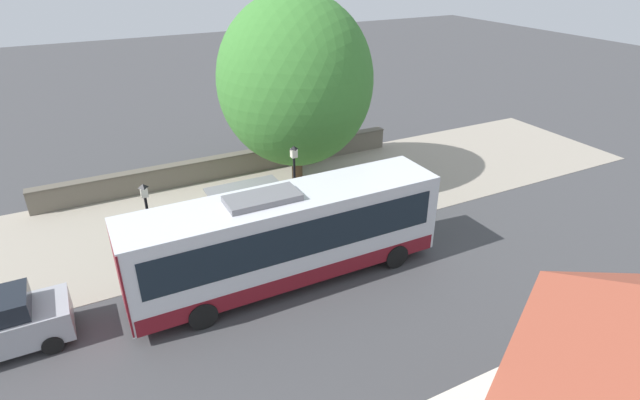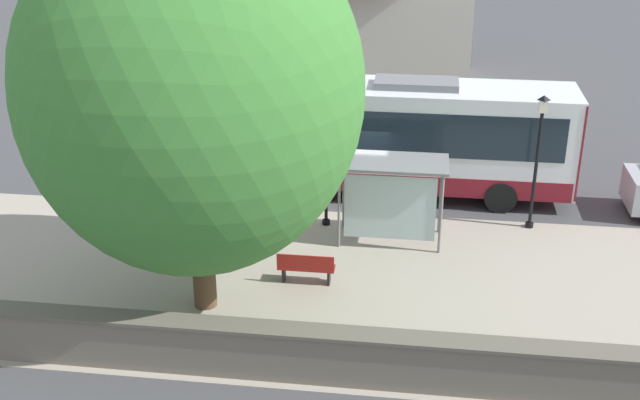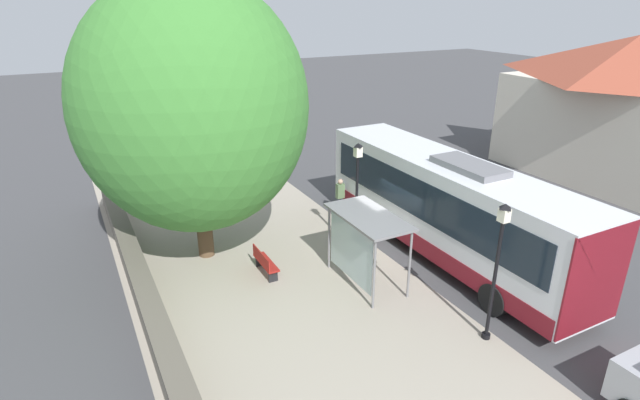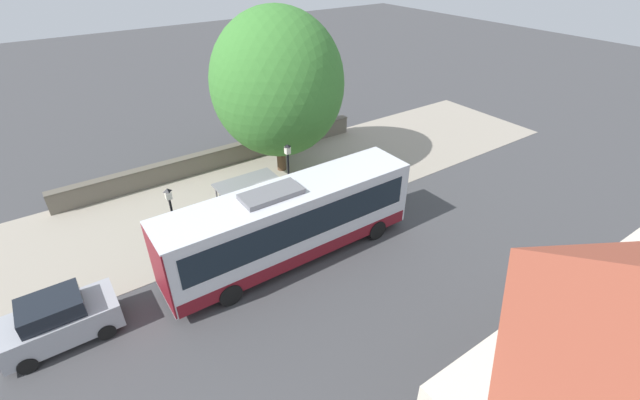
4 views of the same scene
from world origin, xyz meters
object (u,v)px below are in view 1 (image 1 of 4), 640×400
(pedestrian, at_px, (376,212))
(shade_tree, at_px, (295,81))
(street_lamp_near, at_px, (295,184))
(street_lamp_far, at_px, (150,225))
(bus_shelter, at_px, (244,196))
(bus, at_px, (287,235))
(parked_car_behind_bus, at_px, (1,325))
(bench, at_px, (267,194))

(pedestrian, xyz_separation_m, shade_tree, (-6.23, -0.94, 4.57))
(street_lamp_near, bearing_deg, street_lamp_far, -84.29)
(bus_shelter, bearing_deg, street_lamp_far, -69.83)
(pedestrian, distance_m, shade_tree, 7.78)
(bus, bearing_deg, street_lamp_near, 150.22)
(bus, xyz_separation_m, shade_tree, (-7.79, 4.00, 3.58))
(street_lamp_far, relative_size, parked_car_behind_bus, 1.04)
(bus_shelter, relative_size, pedestrian, 1.87)
(bench, bearing_deg, bus, -14.78)
(shade_tree, height_order, parked_car_behind_bus, shade_tree)
(pedestrian, height_order, shade_tree, shade_tree)
(shade_tree, bearing_deg, street_lamp_far, -56.51)
(bus_shelter, bearing_deg, street_lamp_near, 65.09)
(bus_shelter, bearing_deg, pedestrian, 67.83)
(bench, height_order, parked_car_behind_bus, parked_car_behind_bus)
(pedestrian, height_order, street_lamp_far, street_lamp_far)
(pedestrian, xyz_separation_m, street_lamp_near, (-1.25, -3.33, 1.55))
(bus, distance_m, bench, 6.78)
(bus_shelter, xyz_separation_m, bench, (-2.68, 2.03, -1.55))
(bus_shelter, distance_m, street_lamp_far, 4.40)
(street_lamp_near, distance_m, shade_tree, 6.30)
(bus_shelter, height_order, parked_car_behind_bus, bus_shelter)
(street_lamp_near, bearing_deg, pedestrian, 69.48)
(bus_shelter, relative_size, bench, 2.10)
(street_lamp_far, relative_size, shade_tree, 0.42)
(bus, relative_size, parked_car_behind_bus, 3.00)
(street_lamp_far, bearing_deg, bus_shelter, 110.17)
(pedestrian, bearing_deg, bus, -72.49)
(pedestrian, height_order, parked_car_behind_bus, parked_car_behind_bus)
(street_lamp_far, distance_m, parked_car_behind_bus, 5.45)
(bus_shelter, bearing_deg, bus, 5.26)
(pedestrian, distance_m, parked_car_behind_bus, 14.44)
(bus_shelter, relative_size, street_lamp_far, 0.76)
(street_lamp_near, bearing_deg, parked_car_behind_bus, -79.29)
(bus, height_order, street_lamp_near, street_lamp_near)
(bus, height_order, street_lamp_far, street_lamp_far)
(bus_shelter, xyz_separation_m, street_lamp_near, (0.90, 1.95, 0.50))
(bus_shelter, distance_m, parked_car_behind_bus, 9.67)
(bus, height_order, pedestrian, bus)
(bus_shelter, distance_m, street_lamp_near, 2.20)
(street_lamp_near, xyz_separation_m, parked_car_behind_bus, (2.10, -11.08, -1.58))
(bus, distance_m, street_lamp_far, 4.99)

